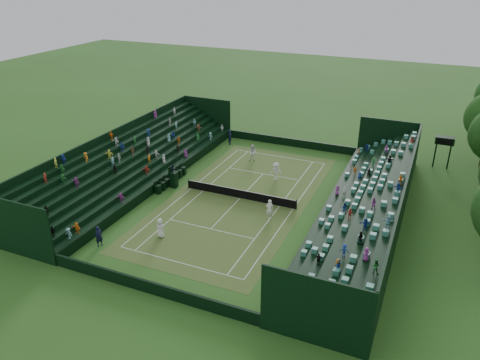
{
  "coord_description": "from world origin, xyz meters",
  "views": [
    {
      "loc": [
        16.38,
        -37.64,
        21.14
      ],
      "look_at": [
        0.0,
        0.0,
        2.0
      ],
      "focal_mm": 35.0,
      "sensor_mm": 36.0,
      "label": 1
    }
  ],
  "objects_px": {
    "player_far_west": "(253,153)",
    "tennis_net": "(240,194)",
    "player_near_west": "(160,228)",
    "umpire_chair": "(174,178)",
    "player_far_east": "(276,171)",
    "player_near_east": "(270,209)"
  },
  "relations": [
    {
      "from": "player_near_east",
      "to": "player_far_east",
      "type": "distance_m",
      "value": 8.38
    },
    {
      "from": "player_far_west",
      "to": "tennis_net",
      "type": "bearing_deg",
      "value": -82.12
    },
    {
      "from": "player_far_east",
      "to": "player_far_west",
      "type": "bearing_deg",
      "value": 134.03
    },
    {
      "from": "umpire_chair",
      "to": "player_far_east",
      "type": "bearing_deg",
      "value": 32.98
    },
    {
      "from": "player_near_east",
      "to": "player_far_east",
      "type": "height_order",
      "value": "player_far_east"
    },
    {
      "from": "umpire_chair",
      "to": "player_near_east",
      "type": "relative_size",
      "value": 1.33
    },
    {
      "from": "tennis_net",
      "to": "player_near_east",
      "type": "relative_size",
      "value": 6.1
    },
    {
      "from": "tennis_net",
      "to": "player_near_west",
      "type": "relative_size",
      "value": 6.67
    },
    {
      "from": "tennis_net",
      "to": "player_far_east",
      "type": "distance_m",
      "value": 5.8
    },
    {
      "from": "player_near_west",
      "to": "player_near_east",
      "type": "xyz_separation_m",
      "value": [
        7.31,
        6.67,
        0.08
      ]
    },
    {
      "from": "umpire_chair",
      "to": "player_near_west",
      "type": "relative_size",
      "value": 1.45
    },
    {
      "from": "tennis_net",
      "to": "player_far_east",
      "type": "bearing_deg",
      "value": 72.1
    },
    {
      "from": "player_far_west",
      "to": "player_far_east",
      "type": "bearing_deg",
      "value": -49.89
    },
    {
      "from": "umpire_chair",
      "to": "player_far_west",
      "type": "distance_m",
      "value": 10.97
    },
    {
      "from": "tennis_net",
      "to": "player_far_west",
      "type": "distance_m",
      "value": 9.82
    },
    {
      "from": "player_near_west",
      "to": "player_far_west",
      "type": "bearing_deg",
      "value": -84.73
    },
    {
      "from": "umpire_chair",
      "to": "player_near_east",
      "type": "xyz_separation_m",
      "value": [
        11.3,
        -2.2,
        -0.13
      ]
    },
    {
      "from": "umpire_chair",
      "to": "player_near_east",
      "type": "distance_m",
      "value": 11.51
    },
    {
      "from": "tennis_net",
      "to": "player_far_west",
      "type": "relative_size",
      "value": 5.99
    },
    {
      "from": "player_near_east",
      "to": "player_far_west",
      "type": "relative_size",
      "value": 0.98
    },
    {
      "from": "player_near_west",
      "to": "umpire_chair",
      "type": "bearing_deg",
      "value": -58.07
    },
    {
      "from": "umpire_chair",
      "to": "tennis_net",
      "type": "bearing_deg",
      "value": 2.94
    }
  ]
}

